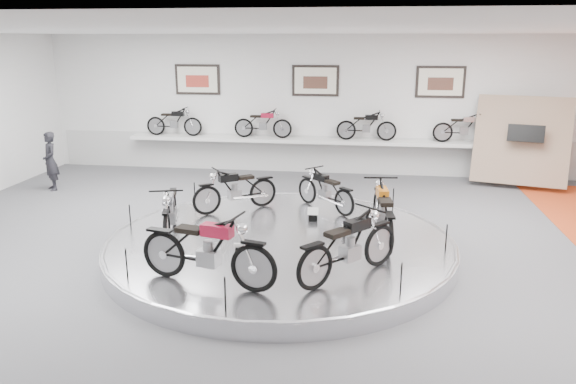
# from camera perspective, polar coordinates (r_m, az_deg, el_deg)

# --- Properties ---
(floor) EXTENTS (16.00, 16.00, 0.00)m
(floor) POSITION_cam_1_polar(r_m,az_deg,el_deg) (10.24, -1.04, -6.90)
(floor) COLOR #555557
(floor) RESTS_ON ground
(ceiling) EXTENTS (16.00, 16.00, 0.00)m
(ceiling) POSITION_cam_1_polar(r_m,az_deg,el_deg) (9.48, -1.17, 16.09)
(ceiling) COLOR white
(ceiling) RESTS_ON wall_back
(wall_back) EXTENTS (16.00, 0.00, 16.00)m
(wall_back) POSITION_cam_1_polar(r_m,az_deg,el_deg) (16.53, 2.78, 8.82)
(wall_back) COLOR white
(wall_back) RESTS_ON floor
(dado_band) EXTENTS (15.68, 0.04, 1.10)m
(dado_band) POSITION_cam_1_polar(r_m,az_deg,el_deg) (16.74, 2.71, 3.87)
(dado_band) COLOR #BCBCBA
(dado_band) RESTS_ON floor
(display_platform) EXTENTS (6.40, 6.40, 0.30)m
(display_platform) POSITION_cam_1_polar(r_m,az_deg,el_deg) (10.46, -0.79, -5.53)
(display_platform) COLOR silver
(display_platform) RESTS_ON floor
(platform_rim) EXTENTS (6.40, 6.40, 0.10)m
(platform_rim) POSITION_cam_1_polar(r_m,az_deg,el_deg) (10.42, -0.79, -4.91)
(platform_rim) COLOR #B2B2BA
(platform_rim) RESTS_ON display_platform
(shelf) EXTENTS (11.00, 0.55, 0.10)m
(shelf) POSITION_cam_1_polar(r_m,az_deg,el_deg) (16.38, 2.64, 5.22)
(shelf) COLOR silver
(shelf) RESTS_ON wall_back
(poster_left) EXTENTS (1.35, 0.06, 0.88)m
(poster_left) POSITION_cam_1_polar(r_m,az_deg,el_deg) (17.11, -9.18, 11.22)
(poster_left) COLOR white
(poster_left) RESTS_ON wall_back
(poster_center) EXTENTS (1.35, 0.06, 0.88)m
(poster_center) POSITION_cam_1_polar(r_m,az_deg,el_deg) (16.43, 2.80, 11.23)
(poster_center) COLOR white
(poster_center) RESTS_ON wall_back
(poster_right) EXTENTS (1.35, 0.06, 0.88)m
(poster_right) POSITION_cam_1_polar(r_m,az_deg,el_deg) (16.48, 15.23, 10.73)
(poster_right) COLOR white
(poster_right) RESTS_ON wall_back
(display_panel) EXTENTS (2.56, 1.52, 2.30)m
(display_panel) POSITION_cam_1_polar(r_m,az_deg,el_deg) (16.20, 22.63, 4.84)
(display_panel) COLOR #8F735E
(display_panel) RESTS_ON floor
(shelf_bike_a) EXTENTS (1.22, 0.43, 0.73)m
(shelf_bike_a) POSITION_cam_1_polar(r_m,az_deg,el_deg) (17.22, -11.50, 6.83)
(shelf_bike_a) COLOR black
(shelf_bike_a) RESTS_ON shelf
(shelf_bike_b) EXTENTS (1.22, 0.43, 0.73)m
(shelf_bike_b) POSITION_cam_1_polar(r_m,az_deg,el_deg) (16.52, -2.56, 6.77)
(shelf_bike_b) COLOR maroon
(shelf_bike_b) RESTS_ON shelf
(shelf_bike_c) EXTENTS (1.22, 0.43, 0.73)m
(shelf_bike_c) POSITION_cam_1_polar(r_m,az_deg,el_deg) (16.24, 7.97, 6.49)
(shelf_bike_c) COLOR black
(shelf_bike_c) RESTS_ON shelf
(shelf_bike_d) EXTENTS (1.22, 0.43, 0.73)m
(shelf_bike_d) POSITION_cam_1_polar(r_m,az_deg,el_deg) (16.47, 17.45, 6.05)
(shelf_bike_d) COLOR silver
(shelf_bike_d) RESTS_ON shelf
(bike_a) EXTENTS (0.87, 1.91, 1.09)m
(bike_a) POSITION_cam_1_polar(r_m,az_deg,el_deg) (10.32, 9.62, -1.98)
(bike_a) COLOR #B86111
(bike_a) RESTS_ON display_platform
(bike_b) EXTENTS (1.45, 1.42, 0.88)m
(bike_b) POSITION_cam_1_polar(r_m,az_deg,el_deg) (12.04, 3.81, 0.22)
(bike_b) COLOR black
(bike_b) RESTS_ON display_platform
(bike_c) EXTENTS (1.65, 1.43, 0.96)m
(bike_c) POSITION_cam_1_polar(r_m,az_deg,el_deg) (11.98, -5.37, 0.30)
(bike_c) COLOR black
(bike_c) RESTS_ON display_platform
(bike_d) EXTENTS (1.03, 1.83, 1.02)m
(bike_d) POSITION_cam_1_polar(r_m,az_deg,el_deg) (10.58, -11.92, -1.84)
(bike_d) COLOR silver
(bike_d) RESTS_ON display_platform
(bike_e) EXTENTS (2.02, 1.10, 1.12)m
(bike_e) POSITION_cam_1_polar(r_m,az_deg,el_deg) (8.43, -8.23, -5.77)
(bike_e) COLOR maroon
(bike_e) RESTS_ON display_platform
(bike_f) EXTENTS (1.67, 1.75, 1.05)m
(bike_f) POSITION_cam_1_polar(r_m,az_deg,el_deg) (8.65, 6.23, -5.39)
(bike_f) COLOR black
(bike_f) RESTS_ON display_platform
(visitor) EXTENTS (0.65, 0.66, 1.54)m
(visitor) POSITION_cam_1_polar(r_m,az_deg,el_deg) (15.97, -22.99, 2.90)
(visitor) COLOR black
(visitor) RESTS_ON floor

